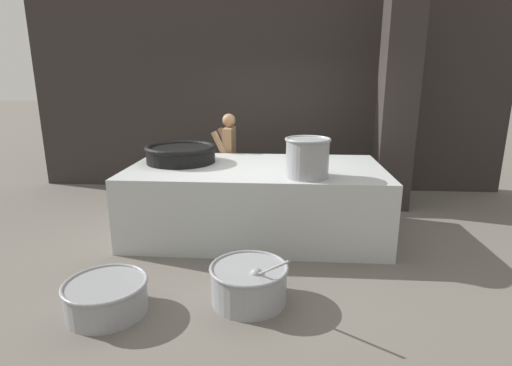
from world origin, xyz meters
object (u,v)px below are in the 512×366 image
object	(u,v)px
stock_pot	(307,157)
prep_bowl_meat	(106,295)
giant_wok_near	(181,153)
prep_bowl_vegetables	(249,282)
cook	(229,157)

from	to	relation	value
stock_pot	prep_bowl_meat	size ratio (longest dim) A/B	0.71
giant_wok_near	stock_pot	xyz separation A→B (m)	(1.69, -0.71, 0.11)
giant_wok_near	stock_pot	distance (m)	1.84
stock_pot	prep_bowl_vegetables	size ratio (longest dim) A/B	0.63
cook	prep_bowl_meat	size ratio (longest dim) A/B	2.01
stock_pot	cook	world-z (taller)	cook
giant_wok_near	prep_bowl_vegetables	world-z (taller)	giant_wok_near
cook	prep_bowl_meat	distance (m)	3.35
stock_pot	prep_bowl_vegetables	world-z (taller)	stock_pot
cook	prep_bowl_vegetables	size ratio (longest dim) A/B	1.78
prep_bowl_vegetables	prep_bowl_meat	bearing A→B (deg)	-167.59
prep_bowl_vegetables	prep_bowl_meat	world-z (taller)	prep_bowl_vegetables
stock_pot	prep_bowl_meat	distance (m)	2.58
giant_wok_near	cook	size ratio (longest dim) A/B	0.64
giant_wok_near	prep_bowl_vegetables	distance (m)	2.38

